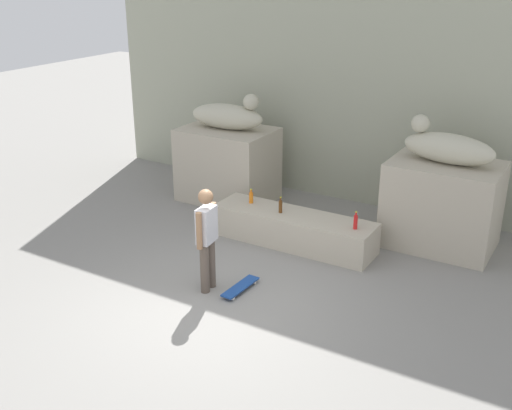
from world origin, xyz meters
The scene contains 12 objects.
ground_plane centered at (0.00, 0.00, 0.00)m, with size 40.00×40.00×0.00m, color gray.
facade_wall centered at (0.00, 5.46, 3.04)m, with size 11.88×0.60×6.08m, color #A3A790.
pedestal_left centered at (-2.27, 3.92, 0.78)m, with size 1.89×1.37×1.56m, color #B7AD99.
pedestal_right centered at (2.27, 3.92, 0.78)m, with size 1.89×1.37×1.56m, color #B7AD99.
statue_reclining_left centered at (-2.24, 3.92, 1.84)m, with size 1.65×0.71×0.78m.
statue_reclining_right centered at (2.24, 3.92, 1.84)m, with size 1.65×0.72×0.78m.
ledge_block centered at (0.00, 2.60, 0.29)m, with size 3.00×0.81×0.58m, color #B7AD99.
skater centered at (-0.38, 0.44, 0.92)m, with size 0.23×0.54×1.67m.
skateboard centered at (0.08, 0.65, 0.06)m, with size 0.23×0.81×0.08m.
bottle_brown centered at (-0.25, 2.54, 0.71)m, with size 0.07×0.07×0.30m.
bottle_red centered at (1.19, 2.55, 0.72)m, with size 0.07×0.07×0.32m.
bottle_orange centered at (-0.95, 2.68, 0.70)m, with size 0.08×0.08×0.28m.
Camera 1 is at (4.68, -6.61, 4.86)m, focal length 43.73 mm.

